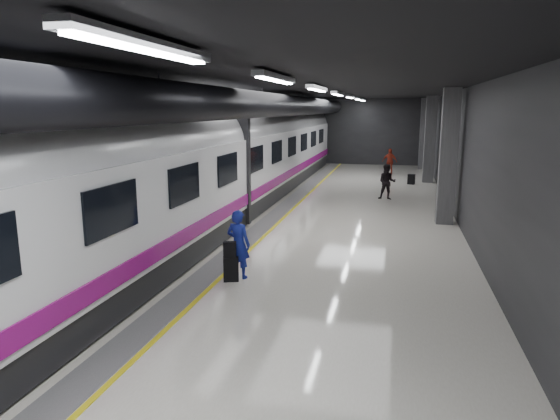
# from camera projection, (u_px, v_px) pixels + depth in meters

# --- Properties ---
(ground) EXTENTS (40.00, 40.00, 0.00)m
(ground) POSITION_uv_depth(u_px,v_px,m) (302.00, 229.00, 16.10)
(ground) COLOR silver
(ground) RESTS_ON ground
(platform_hall) EXTENTS (10.02, 40.02, 4.51)m
(platform_hall) POSITION_uv_depth(u_px,v_px,m) (299.00, 118.00, 16.37)
(platform_hall) COLOR black
(platform_hall) RESTS_ON ground
(train) EXTENTS (3.05, 38.00, 4.05)m
(train) POSITION_uv_depth(u_px,v_px,m) (205.00, 163.00, 16.41)
(train) COLOR black
(train) RESTS_ON ground
(traveler_main) EXTENTS (0.65, 0.50, 1.59)m
(traveler_main) POSITION_uv_depth(u_px,v_px,m) (238.00, 244.00, 11.37)
(traveler_main) COLOR #1D17AC
(traveler_main) RESTS_ON ground
(suitcase_main) EXTENTS (0.39, 0.32, 0.56)m
(suitcase_main) POSITION_uv_depth(u_px,v_px,m) (231.00, 269.00, 11.24)
(suitcase_main) COLOR black
(suitcase_main) RESTS_ON ground
(shoulder_bag) EXTENTS (0.30, 0.20, 0.37)m
(shoulder_bag) POSITION_uv_depth(u_px,v_px,m) (230.00, 250.00, 11.11)
(shoulder_bag) COLOR black
(shoulder_bag) RESTS_ON suitcase_main
(traveler_far_a) EXTENTS (0.77, 0.62, 1.51)m
(traveler_far_a) POSITION_uv_depth(u_px,v_px,m) (387.00, 182.00, 21.29)
(traveler_far_a) COLOR black
(traveler_far_a) RESTS_ON ground
(traveler_far_b) EXTENTS (0.97, 0.63, 1.53)m
(traveler_far_b) POSITION_uv_depth(u_px,v_px,m) (390.00, 162.00, 29.47)
(traveler_far_b) COLOR maroon
(traveler_far_b) RESTS_ON ground
(suitcase_far) EXTENTS (0.40, 0.31, 0.52)m
(suitcase_far) POSITION_uv_depth(u_px,v_px,m) (411.00, 179.00, 25.71)
(suitcase_far) COLOR black
(suitcase_far) RESTS_ON ground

